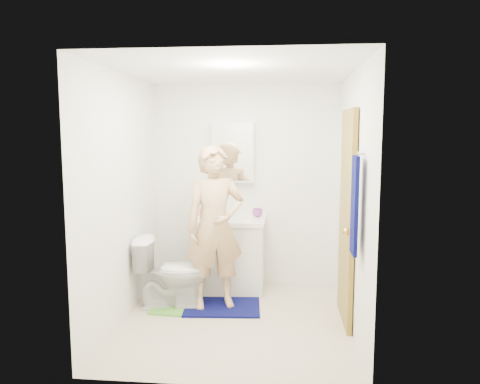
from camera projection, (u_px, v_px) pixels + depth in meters
The scene contains 22 objects.
floor at pixel (235, 322), 4.59m from camera, with size 2.20×2.40×0.02m, color beige.
ceiling at pixel (235, 69), 4.28m from camera, with size 2.20×2.40×0.02m, color white.
wall_back at pixel (246, 185), 5.63m from camera, with size 2.20×0.02×2.40m, color white.
wall_front at pixel (216, 224), 3.24m from camera, with size 2.20×0.02×2.40m, color white.
wall_left at pixel (122, 198), 4.54m from camera, with size 0.02×2.40×2.40m, color white.
wall_right at pixel (354, 201), 4.33m from camera, with size 0.02×2.40×2.40m, color white.
vanity_cabinet at pixel (231, 256), 5.45m from camera, with size 0.75×0.55×0.80m, color white.
countertop at pixel (231, 220), 5.40m from camera, with size 0.79×0.59×0.05m, color white.
sink_basin at pixel (231, 219), 5.40m from camera, with size 0.40×0.40×0.03m, color white.
faucet at pixel (233, 211), 5.57m from camera, with size 0.03×0.03×0.12m, color silver.
medicine_cabinet at pixel (233, 152), 5.52m from camera, with size 0.50×0.12×0.70m, color white.
mirror_panel at pixel (232, 153), 5.46m from camera, with size 0.46×0.01×0.66m, color white.
door at pixel (347, 217), 4.50m from camera, with size 0.05×0.80×2.05m, color olive.
door_knob at pixel (347, 232), 4.20m from camera, with size 0.07×0.07×0.07m, color gold.
towel at pixel (355, 205), 3.77m from camera, with size 0.03×0.24×0.80m, color #080B4B.
towel_hook at pixel (361, 153), 3.71m from camera, with size 0.02×0.02×0.06m, color silver.
toilet at pixel (171, 272), 4.92m from camera, with size 0.42×0.73×0.75m, color white.
bath_mat at pixel (222, 307), 4.91m from camera, with size 0.78×0.56×0.02m, color #080B4B.
green_rug at pixel (174, 309), 4.87m from camera, with size 0.44×0.37×0.02m, color #60AF3A.
soap_dispenser at pixel (204, 211), 5.34m from camera, with size 0.08×0.08×0.17m, color #B6555B.
toothbrush_cup at pixel (257, 213), 5.49m from camera, with size 0.12×0.12×0.09m, color #8F418E.
man at pixel (215, 227), 4.83m from camera, with size 0.61×0.40×1.68m, color tan.
Camera 1 is at (0.47, -4.36, 1.83)m, focal length 35.00 mm.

